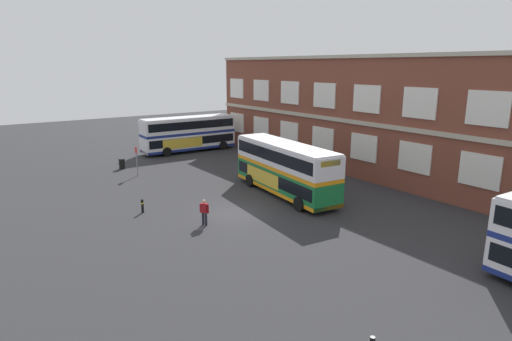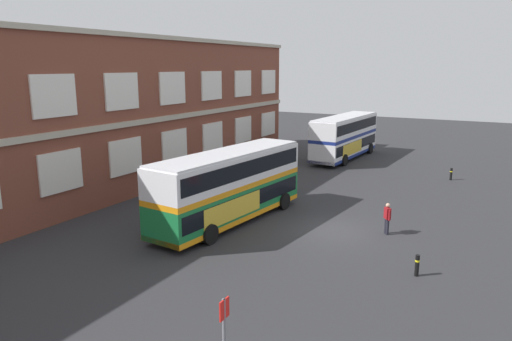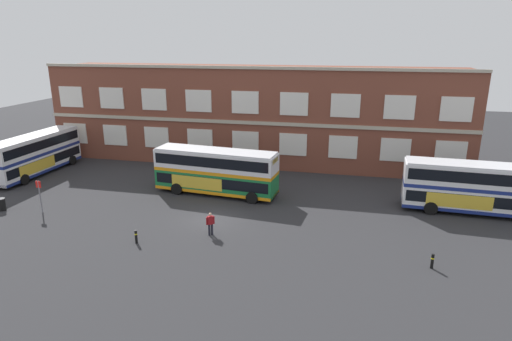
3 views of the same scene
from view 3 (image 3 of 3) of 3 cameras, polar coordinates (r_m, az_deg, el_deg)
The scene contains 10 objects.
ground_plane at distance 35.80m, azimuth -4.80°, elevation -5.18°, with size 120.00×120.00×0.00m, color #2B2B2D.
brick_terminal_building at distance 49.49m, azimuth -0.27°, elevation 7.41°, with size 45.78×8.19×10.79m.
double_decker_near at distance 49.84m, azimuth -27.00°, elevation 1.97°, with size 3.07×11.06×4.07m.
double_decker_middle at distance 38.78m, azimuth -5.29°, elevation -0.06°, with size 11.20×3.70×4.07m.
double_decker_far at distance 38.54m, azimuth 26.93°, elevation -2.00°, with size 11.11×3.27×4.07m.
waiting_passenger at distance 31.11m, azimuth -6.01°, elevation -6.86°, with size 0.57×0.47×1.70m.
bus_stand_flag at distance 38.57m, azimuth -26.53°, elevation -2.73°, with size 0.44×0.10×2.70m.
station_litter_bin at distance 41.02m, azimuth -30.41°, elevation -3.85°, with size 0.60×0.60×1.03m.
safety_bollard_west at distance 31.05m, azimuth -15.47°, elevation -8.36°, with size 0.19×0.19×0.95m.
safety_bollard_east at distance 28.97m, azimuth 22.15°, elevation -10.96°, with size 0.19×0.19×0.95m.
Camera 3 is at (10.28, -29.55, 13.43)m, focal length 30.45 mm.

